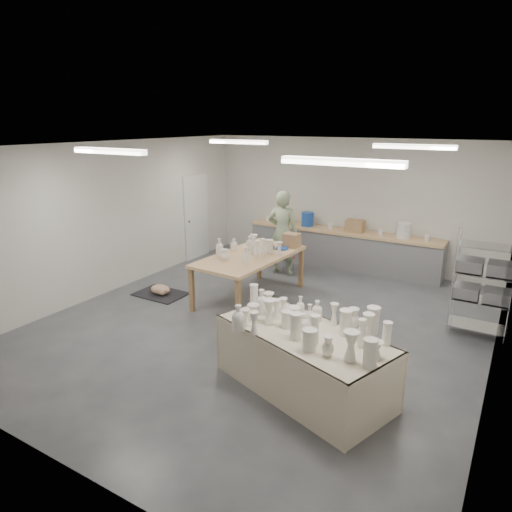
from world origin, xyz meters
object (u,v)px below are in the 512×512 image
Objects in this scene: drying_table at (303,358)px; work_table at (254,254)px; red_stool at (287,258)px; potter at (283,233)px.

drying_table is 1.04× the size of work_table.
work_table reaches higher than red_stool.
potter reaches higher than drying_table.
red_stool is (0.00, 0.27, -0.66)m from potter.
drying_table is 1.33× the size of potter.
work_table is at bearing 151.19° from drying_table.
work_table reaches higher than drying_table.
work_table is (-2.22, 2.45, 0.43)m from drying_table.
drying_table is 4.95m from red_stool.
potter reaches higher than work_table.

